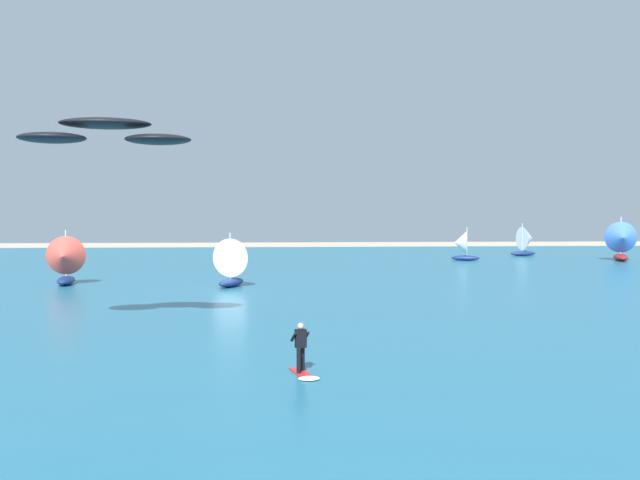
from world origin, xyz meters
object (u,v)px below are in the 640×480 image
sailboat_far_right (527,241)px  kitesurfer (302,356)px  sailboat_far_left (234,261)px  sailboat_center_horizon (622,241)px  sailboat_leading (461,245)px  kite (105,133)px  sailboat_near_shore (64,260)px

sailboat_far_right → kitesurfer: bearing=-116.0°
sailboat_far_left → sailboat_far_right: (31.58, 30.01, -0.02)m
sailboat_center_horizon → sailboat_leading: bearing=173.4°
kitesurfer → sailboat_far_right: size_ratio=0.55×
kite → sailboat_center_horizon: bearing=43.2°
kitesurfer → sailboat_far_left: sailboat_far_left is taller
kitesurfer → sailboat_far_right: (27.90, 57.19, 1.10)m
sailboat_far_right → sailboat_leading: size_ratio=1.07×
sailboat_center_horizon → sailboat_leading: (-16.24, 1.87, -0.49)m
kitesurfer → sailboat_near_shore: size_ratio=0.52×
kitesurfer → kite: kite is taller
sailboat_far_left → sailboat_near_shore: bearing=174.4°
sailboat_far_left → sailboat_leading: 32.20m
sailboat_center_horizon → sailboat_far_left: (-38.50, -21.40, -0.36)m
sailboat_center_horizon → sailboat_far_right: bearing=128.8°
sailboat_leading → sailboat_far_right: bearing=35.9°
kitesurfer → sailboat_far_left: bearing=97.7°
sailboat_near_shore → sailboat_leading: sailboat_near_shore is taller
sailboat_center_horizon → sailboat_leading: sailboat_center_horizon is taller
kitesurfer → sailboat_center_horizon: (34.82, 48.58, 1.48)m
kitesurfer → sailboat_near_shore: (-15.60, 28.35, 1.17)m
sailboat_far_right → kite: bearing=-126.4°
kite → sailboat_near_shore: 22.50m
sailboat_near_shore → sailboat_leading: size_ratio=1.12×
kitesurfer → sailboat_center_horizon: 59.79m
kite → sailboat_center_horizon: (42.93, 40.28, -6.59)m
kite → sailboat_near_shore: (-7.49, 20.06, -6.90)m
sailboat_far_left → sailboat_near_shore: 11.98m
kite → sailboat_far_left: 20.61m
sailboat_far_right → sailboat_leading: (-9.32, -6.74, -0.12)m
sailboat_near_shore → kitesurfer: bearing=-61.2°
kitesurfer → sailboat_leading: bearing=69.8°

